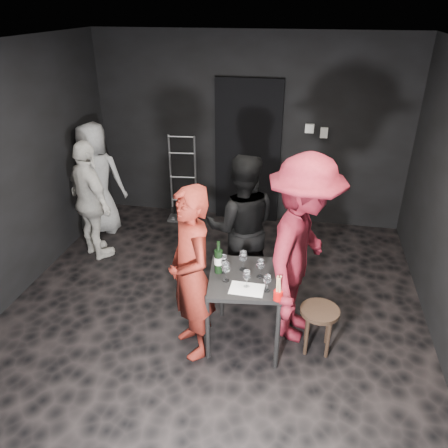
% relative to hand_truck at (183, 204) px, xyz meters
% --- Properties ---
extents(floor, '(4.50, 5.00, 0.02)m').
position_rel_hand_truck_xyz_m(floor, '(0.96, -2.26, -0.23)').
color(floor, black).
rests_on(floor, ground).
extents(ceiling, '(4.50, 5.00, 0.02)m').
position_rel_hand_truck_xyz_m(ceiling, '(0.96, -2.26, 2.47)').
color(ceiling, silver).
rests_on(ceiling, ground).
extents(wall_back, '(4.50, 0.04, 2.70)m').
position_rel_hand_truck_xyz_m(wall_back, '(0.96, 0.24, 1.12)').
color(wall_back, black).
rests_on(wall_back, ground).
extents(wall_front, '(4.50, 0.04, 2.70)m').
position_rel_hand_truck_xyz_m(wall_front, '(0.96, -4.76, 1.12)').
color(wall_front, black).
rests_on(wall_front, ground).
extents(doorway, '(0.95, 0.10, 2.10)m').
position_rel_hand_truck_xyz_m(doorway, '(0.96, 0.18, 0.82)').
color(doorway, black).
rests_on(doorway, ground).
extents(wallbox_upper, '(0.12, 0.06, 0.12)m').
position_rel_hand_truck_xyz_m(wallbox_upper, '(1.81, 0.19, 1.22)').
color(wallbox_upper, '#B7B7B2').
rests_on(wallbox_upper, wall_back).
extents(wallbox_lower, '(0.10, 0.06, 0.14)m').
position_rel_hand_truck_xyz_m(wallbox_lower, '(2.01, 0.19, 1.17)').
color(wallbox_lower, '#B7B7B2').
rests_on(wallbox_lower, wall_back).
extents(hand_truck, '(0.43, 0.36, 1.29)m').
position_rel_hand_truck_xyz_m(hand_truck, '(0.00, 0.00, 0.00)').
color(hand_truck, '#B2B2B7').
rests_on(hand_truck, floor).
extents(tasting_table, '(0.72, 0.72, 0.75)m').
position_rel_hand_truck_xyz_m(tasting_table, '(1.38, -2.53, 0.42)').
color(tasting_table, black).
rests_on(tasting_table, floor).
extents(stool, '(0.37, 0.37, 0.47)m').
position_rel_hand_truck_xyz_m(stool, '(2.06, -2.53, 0.15)').
color(stool, black).
rests_on(stool, floor).
extents(server_red, '(0.78, 0.83, 1.90)m').
position_rel_hand_truck_xyz_m(server_red, '(0.89, -2.74, 0.72)').
color(server_red, maroon).
rests_on(server_red, floor).
extents(woman_black, '(0.96, 0.64, 1.82)m').
position_rel_hand_truck_xyz_m(woman_black, '(1.18, -1.72, 0.68)').
color(woman_black, black).
rests_on(woman_black, floor).
extents(man_maroon, '(1.03, 1.65, 2.37)m').
position_rel_hand_truck_xyz_m(man_maroon, '(1.84, -2.31, 0.96)').
color(man_maroon, maroon).
rests_on(man_maroon, floor).
extents(bystander_cream, '(1.03, 0.93, 1.62)m').
position_rel_hand_truck_xyz_m(bystander_cream, '(-0.80, -1.32, 0.58)').
color(bystander_cream, silver).
rests_on(bystander_cream, floor).
extents(bystander_grey, '(0.86, 0.52, 1.69)m').
position_rel_hand_truck_xyz_m(bystander_grey, '(-1.05, -0.64, 0.62)').
color(bystander_grey, gray).
rests_on(bystander_grey, floor).
extents(tasting_mat, '(0.30, 0.20, 0.00)m').
position_rel_hand_truck_xyz_m(tasting_mat, '(1.39, -2.73, 0.52)').
color(tasting_mat, white).
rests_on(tasting_mat, tasting_table).
extents(wine_glass_a, '(0.08, 0.08, 0.21)m').
position_rel_hand_truck_xyz_m(wine_glass_a, '(1.19, -2.64, 0.62)').
color(wine_glass_a, white).
rests_on(wine_glass_a, tasting_table).
extents(wine_glass_b, '(0.10, 0.10, 0.20)m').
position_rel_hand_truck_xyz_m(wine_glass_b, '(1.14, -2.51, 0.62)').
color(wine_glass_b, white).
rests_on(wine_glass_b, tasting_table).
extents(wine_glass_c, '(0.10, 0.10, 0.22)m').
position_rel_hand_truck_xyz_m(wine_glass_c, '(1.31, -2.43, 0.63)').
color(wine_glass_c, white).
rests_on(wine_glass_c, tasting_table).
extents(wine_glass_d, '(0.07, 0.07, 0.18)m').
position_rel_hand_truck_xyz_m(wine_glass_d, '(1.39, -2.70, 0.61)').
color(wine_glass_d, white).
rests_on(wine_glass_d, tasting_table).
extents(wine_glass_e, '(0.07, 0.07, 0.18)m').
position_rel_hand_truck_xyz_m(wine_glass_e, '(1.57, -2.72, 0.61)').
color(wine_glass_e, white).
rests_on(wine_glass_e, tasting_table).
extents(wine_glass_f, '(0.10, 0.10, 0.20)m').
position_rel_hand_truck_xyz_m(wine_glass_f, '(1.48, -2.52, 0.62)').
color(wine_glass_f, white).
rests_on(wine_glass_f, tasting_table).
extents(wine_bottle, '(0.08, 0.08, 0.33)m').
position_rel_hand_truck_xyz_m(wine_bottle, '(1.09, -2.51, 0.65)').
color(wine_bottle, black).
rests_on(wine_bottle, tasting_table).
extents(breadstick_cup, '(0.08, 0.08, 0.25)m').
position_rel_hand_truck_xyz_m(breadstick_cup, '(1.68, -2.83, 0.63)').
color(breadstick_cup, '#B50A08').
rests_on(breadstick_cup, tasting_table).
extents(reserved_card, '(0.11, 0.16, 0.11)m').
position_rel_hand_truck_xyz_m(reserved_card, '(1.69, -2.58, 0.58)').
color(reserved_card, white).
rests_on(reserved_card, tasting_table).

